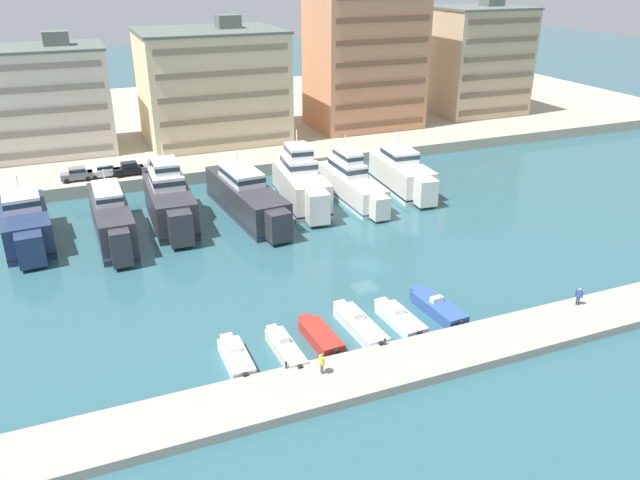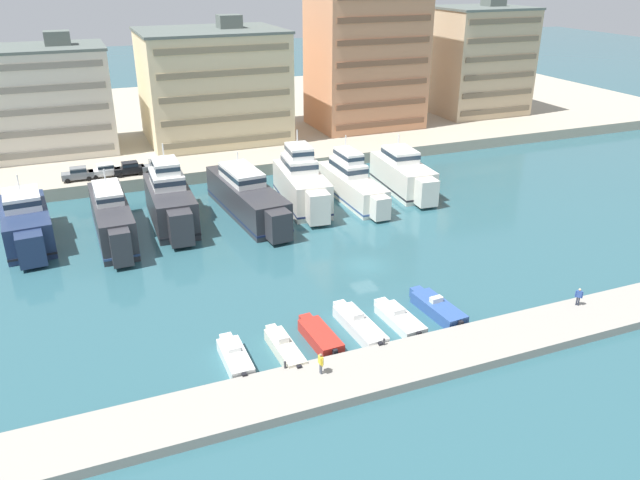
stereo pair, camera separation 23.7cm
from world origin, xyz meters
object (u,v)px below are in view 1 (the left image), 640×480
(yacht_charcoal_center_left, at_px, (247,197))
(car_grey_center_left, at_px, (156,165))
(motorboat_cream_left, at_px, (285,349))
(motorboat_white_center_left, at_px, (359,325))
(yacht_ivory_center_right, at_px, (351,183))
(motorboat_white_far_left, at_px, (236,358))
(yacht_ivory_center, at_px, (301,184))
(yacht_navy_far_left, at_px, (26,224))
(yacht_ivory_mid_right, at_px, (403,174))
(motorboat_red_mid_left, at_px, (320,336))
(car_black_mid_left, at_px, (129,168))
(pedestrian_mid_deck, at_px, (322,362))
(motorboat_white_center, at_px, (399,318))
(yacht_charcoal_mid_left, at_px, (170,201))
(motorboat_blue_center_right, at_px, (438,307))
(car_grey_far_left, at_px, (77,174))
(yacht_charcoal_left, at_px, (112,218))
(car_white_left, at_px, (104,170))
(pedestrian_near_edge, at_px, (579,295))

(yacht_charcoal_center_left, relative_size, car_grey_center_left, 4.98)
(motorboat_cream_left, distance_m, car_grey_center_left, 46.54)
(motorboat_white_center_left, bearing_deg, motorboat_cream_left, -172.32)
(yacht_ivory_center_right, xyz_separation_m, motorboat_white_far_left, (-23.81, -30.13, -1.75))
(yacht_ivory_center, xyz_separation_m, car_grey_center_left, (-15.85, 15.56, -0.11))
(yacht_navy_far_left, distance_m, yacht_ivory_mid_right, 47.01)
(motorboat_red_mid_left, xyz_separation_m, car_black_mid_left, (-9.77, 45.83, 2.19))
(car_black_mid_left, bearing_deg, motorboat_cream_left, -82.06)
(pedestrian_mid_deck, bearing_deg, car_grey_center_left, 94.65)
(motorboat_white_center, bearing_deg, car_black_mid_left, 110.64)
(yacht_ivory_center, relative_size, motorboat_white_center_left, 2.10)
(yacht_navy_far_left, relative_size, car_black_mid_left, 3.75)
(yacht_charcoal_mid_left, distance_m, yacht_ivory_center_right, 23.36)
(yacht_navy_far_left, bearing_deg, motorboat_blue_center_right, -41.75)
(motorboat_white_center, bearing_deg, motorboat_blue_center_right, 2.74)
(motorboat_white_center_left, xyz_separation_m, car_grey_far_left, (-20.16, 45.69, 2.18))
(motorboat_white_far_left, distance_m, motorboat_cream_left, 3.98)
(yacht_charcoal_left, bearing_deg, car_black_mid_left, 77.48)
(yacht_ivory_center, height_order, motorboat_white_far_left, yacht_ivory_center)
(yacht_ivory_center, relative_size, motorboat_cream_left, 2.44)
(yacht_ivory_mid_right, distance_m, car_white_left, 40.70)
(motorboat_white_center, relative_size, car_white_left, 1.57)
(yacht_charcoal_mid_left, bearing_deg, car_grey_center_left, 87.33)
(motorboat_white_center, bearing_deg, yacht_charcoal_left, 126.72)
(yacht_ivory_center, xyz_separation_m, motorboat_white_center_left, (-6.07, -29.91, -2.29))
(motorboat_white_center_left, height_order, car_black_mid_left, car_black_mid_left)
(yacht_ivory_center_right, distance_m, car_white_left, 33.78)
(yacht_ivory_center_right, height_order, pedestrian_near_edge, yacht_ivory_center_right)
(yacht_ivory_mid_right, xyz_separation_m, motorboat_cream_left, (-27.76, -30.88, -1.79))
(motorboat_white_far_left, xyz_separation_m, car_grey_center_left, (1.19, 46.10, 2.18))
(yacht_charcoal_mid_left, bearing_deg, motorboat_cream_left, -83.56)
(yacht_ivory_center, height_order, car_white_left, yacht_ivory_center)
(pedestrian_near_edge, bearing_deg, car_grey_center_left, 120.10)
(yacht_ivory_center, bearing_deg, yacht_charcoal_mid_left, 179.36)
(motorboat_cream_left, relative_size, car_black_mid_left, 1.59)
(yacht_ivory_center_right, distance_m, motorboat_red_mid_left, 34.12)
(motorboat_cream_left, distance_m, pedestrian_mid_deck, 4.78)
(yacht_navy_far_left, xyz_separation_m, motorboat_red_mid_left, (22.54, -30.59, -1.77))
(yacht_ivory_center, distance_m, yacht_ivory_mid_right, 14.71)
(motorboat_blue_center_right, bearing_deg, motorboat_white_center_left, 179.97)
(motorboat_red_mid_left, distance_m, pedestrian_near_edge, 23.39)
(yacht_ivory_center_right, xyz_separation_m, car_white_left, (-29.53, 16.40, 0.43))
(car_grey_far_left, bearing_deg, yacht_charcoal_left, -80.90)
(yacht_ivory_center, relative_size, motorboat_red_mid_left, 2.60)
(yacht_charcoal_left, bearing_deg, car_grey_far_left, 99.10)
(motorboat_blue_center_right, height_order, car_grey_center_left, car_grey_center_left)
(pedestrian_mid_deck, bearing_deg, motorboat_white_center_left, 43.46)
(yacht_ivory_center_right, distance_m, motorboat_blue_center_right, 29.99)
(yacht_ivory_center_right, height_order, car_grey_center_left, yacht_ivory_center_right)
(yacht_charcoal_left, bearing_deg, yacht_ivory_center_right, 2.66)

